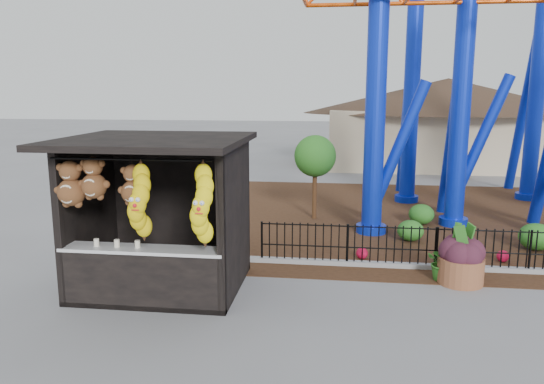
# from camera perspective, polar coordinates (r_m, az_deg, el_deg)

# --- Properties ---
(ground) EXTENTS (120.00, 120.00, 0.00)m
(ground) POSITION_cam_1_polar(r_m,az_deg,el_deg) (9.78, 3.37, -13.40)
(ground) COLOR slate
(ground) RESTS_ON ground
(mulch_bed) EXTENTS (18.00, 12.00, 0.02)m
(mulch_bed) POSITION_cam_1_polar(r_m,az_deg,el_deg) (17.69, 18.37, -2.74)
(mulch_bed) COLOR #331E11
(mulch_bed) RESTS_ON ground
(curb) EXTENTS (18.00, 0.18, 0.12)m
(curb) POSITION_cam_1_polar(r_m,az_deg,el_deg) (12.98, 22.47, -7.70)
(curb) COLOR gray
(curb) RESTS_ON ground
(prize_booth) EXTENTS (3.50, 3.40, 3.12)m
(prize_booth) POSITION_cam_1_polar(r_m,az_deg,el_deg) (10.72, -12.49, -2.71)
(prize_booth) COLOR black
(prize_booth) RESTS_ON ground
(picket_fence) EXTENTS (12.20, 0.06, 1.00)m
(picket_fence) POSITION_cam_1_polar(r_m,az_deg,el_deg) (13.12, 26.42, -5.82)
(picket_fence) COLOR black
(picket_fence) RESTS_ON ground
(roller_coaster) EXTENTS (11.00, 6.37, 10.82)m
(roller_coaster) POSITION_cam_1_polar(r_m,az_deg,el_deg) (17.86, 23.24, 17.89)
(roller_coaster) COLOR #0B26BF
(roller_coaster) RESTS_ON ground
(terracotta_planter) EXTENTS (1.08, 1.08, 0.56)m
(terracotta_planter) POSITION_cam_1_polar(r_m,az_deg,el_deg) (11.97, 19.61, -7.93)
(terracotta_planter) COLOR brown
(terracotta_planter) RESTS_ON ground
(planter_foliage) EXTENTS (0.70, 0.70, 0.64)m
(planter_foliage) POSITION_cam_1_polar(r_m,az_deg,el_deg) (11.80, 19.80, -5.16)
(planter_foliage) COLOR #351521
(planter_foliage) RESTS_ON terracotta_planter
(potted_plant) EXTENTS (0.76, 0.67, 0.82)m
(potted_plant) POSITION_cam_1_polar(r_m,az_deg,el_deg) (11.99, 18.04, -7.17)
(potted_plant) COLOR #235318
(potted_plant) RESTS_ON ground
(landscaping) EXTENTS (7.70, 4.17, 0.68)m
(landscaping) POSITION_cam_1_polar(r_m,az_deg,el_deg) (15.48, 23.14, -3.86)
(landscaping) COLOR #235E1B
(landscaping) RESTS_ON mulch_bed
(pavilion) EXTENTS (15.00, 15.00, 4.80)m
(pavilion) POSITION_cam_1_polar(r_m,az_deg,el_deg) (29.40, 18.27, 8.55)
(pavilion) COLOR #BFAD8C
(pavilion) RESTS_ON ground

